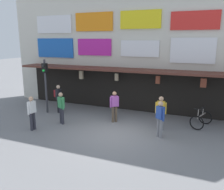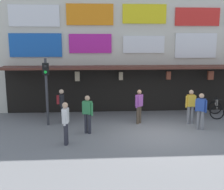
# 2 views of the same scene
# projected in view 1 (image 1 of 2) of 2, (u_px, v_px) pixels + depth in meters

# --- Properties ---
(ground_plane) EXTENTS (80.00, 80.00, 0.00)m
(ground_plane) POSITION_uv_depth(u_px,v_px,m) (114.00, 134.00, 11.06)
(ground_plane) COLOR slate
(shopfront) EXTENTS (18.00, 2.60, 8.00)m
(shopfront) POSITION_uv_depth(u_px,v_px,m) (142.00, 46.00, 14.27)
(shopfront) COLOR beige
(shopfront) RESTS_ON ground
(traffic_light_near) EXTENTS (0.29, 0.33, 3.20)m
(traffic_light_near) POSITION_uv_depth(u_px,v_px,m) (45.00, 78.00, 13.82)
(traffic_light_near) COLOR #38383D
(traffic_light_near) RESTS_ON ground
(bicycle_parked) EXTENTS (1.06, 1.33, 1.05)m
(bicycle_parked) POSITION_uv_depth(u_px,v_px,m) (201.00, 119.00, 11.85)
(bicycle_parked) COLOR black
(bicycle_parked) RESTS_ON ground
(pedestrian_in_blue) EXTENTS (0.25, 0.53, 1.68)m
(pedestrian_in_blue) POSITION_uv_depth(u_px,v_px,m) (32.00, 111.00, 11.34)
(pedestrian_in_blue) COLOR #2D2D38
(pedestrian_in_blue) RESTS_ON ground
(pedestrian_in_white) EXTENTS (0.47, 0.37, 1.68)m
(pedestrian_in_white) POSITION_uv_depth(u_px,v_px,m) (61.00, 106.00, 12.19)
(pedestrian_in_white) COLOR #2D2D38
(pedestrian_in_white) RESTS_ON ground
(pedestrian_in_black) EXTENTS (0.53, 0.25, 1.68)m
(pedestrian_in_black) POSITION_uv_depth(u_px,v_px,m) (161.00, 111.00, 11.34)
(pedestrian_in_black) COLOR gray
(pedestrian_in_black) RESTS_ON ground
(pedestrian_in_yellow) EXTENTS (0.38, 0.53, 1.68)m
(pedestrian_in_yellow) POSITION_uv_depth(u_px,v_px,m) (58.00, 97.00, 14.14)
(pedestrian_in_yellow) COLOR black
(pedestrian_in_yellow) RESTS_ON ground
(pedestrian_in_green) EXTENTS (0.41, 0.41, 1.68)m
(pedestrian_in_green) POSITION_uv_depth(u_px,v_px,m) (114.00, 105.00, 12.44)
(pedestrian_in_green) COLOR brown
(pedestrian_in_green) RESTS_ON ground
(pedestrian_in_red) EXTENTS (0.43, 0.40, 1.68)m
(pedestrian_in_red) POSITION_uv_depth(u_px,v_px,m) (160.00, 117.00, 10.48)
(pedestrian_in_red) COLOR gray
(pedestrian_in_red) RESTS_ON ground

